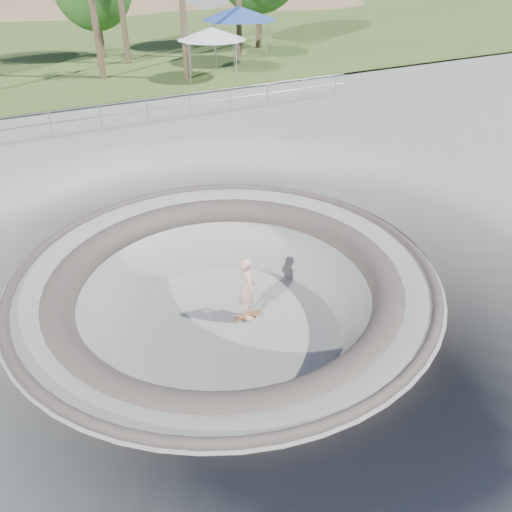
% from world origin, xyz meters
% --- Properties ---
extents(ground, '(180.00, 180.00, 0.00)m').
position_xyz_m(ground, '(0.00, 0.00, 0.00)').
color(ground, gray).
rests_on(ground, ground).
extents(skate_bowl, '(14.00, 14.00, 4.10)m').
position_xyz_m(skate_bowl, '(0.00, 0.00, -1.83)').
color(skate_bowl, gray).
rests_on(skate_bowl, ground).
extents(grass_strip, '(180.00, 36.00, 0.12)m').
position_xyz_m(grass_strip, '(0.00, 34.00, 0.22)').
color(grass_strip, '#435E25').
rests_on(grass_strip, ground).
extents(distant_hills, '(103.20, 45.00, 28.60)m').
position_xyz_m(distant_hills, '(3.78, 57.17, -7.02)').
color(distant_hills, olive).
rests_on(distant_hills, ground).
extents(safety_railing, '(25.00, 0.06, 1.03)m').
position_xyz_m(safety_railing, '(0.00, 12.00, 0.69)').
color(safety_railing, '#989BA0').
rests_on(safety_railing, ground).
extents(skateboard, '(0.78, 0.25, 0.08)m').
position_xyz_m(skateboard, '(0.72, 0.22, -1.84)').
color(skateboard, brown).
rests_on(skateboard, ground).
extents(skater, '(0.57, 0.74, 1.83)m').
position_xyz_m(skater, '(0.72, 0.22, -0.90)').
color(skater, '#ECB098').
rests_on(skater, skateboard).
extents(canopy_white, '(4.92, 4.92, 2.71)m').
position_xyz_m(canopy_white, '(7.85, 18.00, 2.65)').
color(canopy_white, '#989BA0').
rests_on(canopy_white, ground).
extents(canopy_blue, '(6.08, 6.08, 3.33)m').
position_xyz_m(canopy_blue, '(11.27, 21.43, 3.20)').
color(canopy_blue, '#989BA0').
rests_on(canopy_blue, ground).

